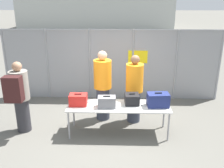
% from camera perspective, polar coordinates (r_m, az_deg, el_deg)
% --- Properties ---
extents(ground_plane, '(120.00, 120.00, 0.00)m').
position_cam_1_polar(ground_plane, '(6.35, -0.81, -10.33)').
color(ground_plane, '#605E56').
extents(fence_section, '(6.81, 0.07, 2.23)m').
position_cam_1_polar(fence_section, '(7.86, -0.14, 4.70)').
color(fence_section, gray).
rests_on(fence_section, ground_plane).
extents(inspection_table, '(2.40, 0.75, 0.73)m').
position_cam_1_polar(inspection_table, '(5.91, 1.51, -5.33)').
color(inspection_table, silver).
rests_on(inspection_table, ground_plane).
extents(suitcase_red, '(0.41, 0.29, 0.29)m').
position_cam_1_polar(suitcase_red, '(5.91, -7.72, -3.59)').
color(suitcase_red, red).
rests_on(suitcase_red, inspection_table).
extents(suitcase_grey, '(0.42, 0.28, 0.28)m').
position_cam_1_polar(suitcase_grey, '(5.76, -1.21, -4.10)').
color(suitcase_grey, slate).
rests_on(suitcase_grey, inspection_table).
extents(suitcase_black, '(0.35, 0.36, 0.27)m').
position_cam_1_polar(suitcase_black, '(5.94, 4.58, -3.46)').
color(suitcase_black, black).
rests_on(suitcase_black, inspection_table).
extents(suitcase_navy, '(0.52, 0.34, 0.34)m').
position_cam_1_polar(suitcase_navy, '(5.89, 10.47, -3.58)').
color(suitcase_navy, navy).
rests_on(suitcase_navy, inspection_table).
extents(traveler_hooded, '(0.43, 0.67, 1.75)m').
position_cam_1_polar(traveler_hooded, '(6.24, -20.43, -2.38)').
color(traveler_hooded, '#2D2D33').
rests_on(traveler_hooded, ground_plane).
extents(security_worker_near, '(0.44, 0.44, 1.79)m').
position_cam_1_polar(security_worker_near, '(6.42, 5.12, -0.96)').
color(security_worker_near, '#383D4C').
rests_on(security_worker_near, ground_plane).
extents(security_worker_far, '(0.46, 0.46, 1.87)m').
position_cam_1_polar(security_worker_far, '(6.52, -2.14, -0.21)').
color(security_worker_far, '#383D4C').
rests_on(security_worker_far, ground_plane).
extents(utility_trailer, '(3.83, 2.07, 0.60)m').
position_cam_1_polar(utility_trailer, '(10.26, 10.32, 3.24)').
color(utility_trailer, '#B2B2B7').
rests_on(utility_trailer, ground_plane).
extents(distant_hangar, '(14.46, 10.35, 5.23)m').
position_cam_1_polar(distant_hangar, '(28.35, -3.05, 18.17)').
color(distant_hangar, '#B2B7B2').
rests_on(distant_hangar, ground_plane).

